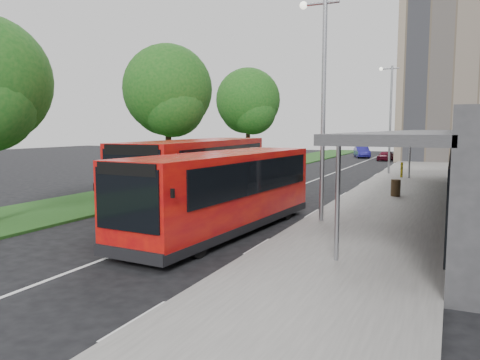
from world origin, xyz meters
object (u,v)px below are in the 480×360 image
(lamp_post_near, at_px, (321,96))
(bus_second, at_px, (199,173))
(tree_mid, at_px, (168,95))
(lamp_post_far, at_px, (389,112))
(bus_main, at_px, (224,192))
(car_near, at_px, (385,156))
(tree_far, at_px, (248,105))
(litter_bin, at_px, (396,188))
(bollard, at_px, (402,170))
(car_far, at_px, (362,152))

(lamp_post_near, height_order, bus_second, lamp_post_near)
(tree_mid, relative_size, lamp_post_far, 1.06)
(bus_main, xyz_separation_m, car_near, (0.37, 39.11, -0.84))
(tree_far, bearing_deg, lamp_post_far, 4.87)
(bus_second, height_order, litter_bin, bus_second)
(lamp_post_near, xyz_separation_m, bus_main, (-2.60, -2.69, -3.32))
(tree_mid, height_order, bollard, tree_mid)
(bollard, bearing_deg, tree_far, 172.01)
(tree_far, relative_size, lamp_post_near, 1.06)
(tree_mid, xyz_separation_m, litter_bin, (13.03, 0.60, -4.91))
(tree_far, bearing_deg, car_far, 75.43)
(tree_mid, xyz_separation_m, lamp_post_near, (11.13, -7.05, -0.76))
(lamp_post_near, height_order, bus_main, lamp_post_near)
(litter_bin, bearing_deg, lamp_post_far, 98.75)
(car_near, height_order, car_far, car_far)
(car_far, bearing_deg, car_near, -71.13)
(lamp_post_near, xyz_separation_m, bollard, (1.27, 17.31, -4.05))
(tree_far, bearing_deg, car_near, 62.87)
(litter_bin, xyz_separation_m, bollard, (-0.63, 9.66, 0.10))
(lamp_post_far, distance_m, car_far, 21.77)
(bus_main, distance_m, bollard, 20.39)
(bus_second, xyz_separation_m, car_near, (3.64, 35.06, -1.00))
(bus_main, relative_size, car_near, 3.01)
(lamp_post_near, xyz_separation_m, car_near, (-2.23, 36.42, -4.16))
(bollard, bearing_deg, car_far, 106.17)
(tree_mid, height_order, lamp_post_far, tree_mid)
(lamp_post_near, bearing_deg, lamp_post_far, 90.00)
(bus_main, height_order, bollard, bus_main)
(bus_second, bearing_deg, tree_mid, 128.69)
(bus_main, relative_size, car_far, 2.35)
(tree_mid, bearing_deg, lamp_post_near, -32.36)
(lamp_post_far, xyz_separation_m, bollard, (1.27, -2.69, -4.05))
(tree_far, distance_m, litter_bin, 18.00)
(litter_bin, bearing_deg, car_far, 102.64)
(car_far, bearing_deg, bus_main, -104.92)
(tree_far, relative_size, bollard, 8.15)
(bus_main, xyz_separation_m, litter_bin, (4.50, 10.34, -0.83))
(tree_far, distance_m, bollard, 13.41)
(lamp_post_far, relative_size, bus_main, 0.82)
(tree_far, height_order, bollard, tree_far)
(bus_main, bearing_deg, car_far, 98.09)
(bus_main, bearing_deg, litter_bin, 70.73)
(lamp_post_near, xyz_separation_m, car_far, (-5.51, 40.68, -4.03))
(tree_far, distance_m, car_near, 20.13)
(tree_mid, distance_m, car_far, 34.43)
(tree_far, relative_size, bus_second, 0.78)
(tree_far, xyz_separation_m, lamp_post_far, (11.13, 0.95, -0.77))
(tree_far, height_order, bus_second, tree_far)
(lamp_post_far, xyz_separation_m, bus_main, (-2.60, -22.69, -3.32))
(car_near, bearing_deg, bus_main, -84.24)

